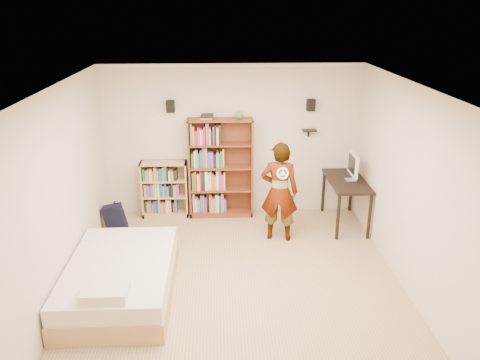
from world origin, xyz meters
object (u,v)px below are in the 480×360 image
object	(u,v)px
tall_bookshelf	(221,168)
daybed	(120,274)
low_bookshelf	(165,189)
person	(279,192)
computer_desk	(345,202)

from	to	relation	value
tall_bookshelf	daybed	world-z (taller)	tall_bookshelf
low_bookshelf	person	world-z (taller)	person
person	computer_desk	bearing A→B (deg)	-147.29
daybed	low_bookshelf	bearing A→B (deg)	82.30
tall_bookshelf	low_bookshelf	distance (m)	1.08
tall_bookshelf	low_bookshelf	size ratio (longest dim) A/B	1.75
low_bookshelf	daybed	bearing A→B (deg)	-97.70
tall_bookshelf	daybed	distance (m)	2.87
low_bookshelf	daybed	size ratio (longest dim) A/B	0.49
computer_desk	daybed	bearing A→B (deg)	-150.51
low_bookshelf	person	bearing A→B (deg)	-26.78
low_bookshelf	person	distance (m)	2.19
daybed	person	distance (m)	2.77
computer_desk	person	world-z (taller)	person
computer_desk	person	bearing A→B (deg)	-158.64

